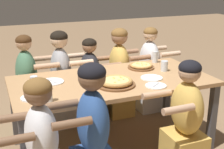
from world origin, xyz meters
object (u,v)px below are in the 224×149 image
object	(u,v)px
empty_plate_b	(52,82)
drinking_glass_e	(49,95)
pizza_board_second	(141,66)
diner_far_center	(90,84)
drinking_glass_d	(190,75)
drinking_glass_b	(155,57)
diner_near_midleft	(93,140)
empty_plate_c	(32,98)
empty_plate_a	(152,78)
diner_far_right	(149,73)
diner_far_midright	(119,76)
pizza_board_main	(116,82)
cocktail_glass_blue	(45,86)
drinking_glass_c	(164,66)
drinking_glass_a	(34,85)
diner_far_midleft	(62,83)
diner_near_midright	(185,126)
empty_plate_d	(156,86)
diner_far_left	(28,89)

from	to	relation	value
empty_plate_b	drinking_glass_e	distance (m)	0.49
pizza_board_second	diner_far_center	world-z (taller)	diner_far_center
drinking_glass_d	diner_far_center	bearing A→B (deg)	123.75
drinking_glass_b	diner_near_midleft	distance (m)	1.64
empty_plate_c	drinking_glass_e	bearing A→B (deg)	-44.17
empty_plate_a	diner_far_right	size ratio (longest dim) A/B	0.20
diner_far_right	diner_far_center	world-z (taller)	diner_far_right
pizza_board_second	diner_far_center	distance (m)	0.73
empty_plate_a	diner_far_midright	size ratio (longest dim) A/B	0.20
drinking_glass_b	drinking_glass_e	xyz separation A→B (m)	(-1.42, -0.72, -0.01)
pizza_board_main	drinking_glass_d	xyz separation A→B (m)	(0.74, -0.15, 0.02)
cocktail_glass_blue	drinking_glass_c	bearing A→B (deg)	4.28
pizza_board_main	diner_far_center	size ratio (longest dim) A/B	0.36
drinking_glass_a	diner_far_midleft	bearing A→B (deg)	61.45
drinking_glass_b	diner_near_midright	xyz separation A→B (m)	(-0.31, -1.11, -0.33)
empty_plate_a	empty_plate_b	bearing A→B (deg)	164.87
empty_plate_a	diner_far_center	xyz separation A→B (m)	(-0.39, 0.85, -0.30)
empty_plate_a	empty_plate_c	distance (m)	1.22
empty_plate_a	diner_far_midleft	distance (m)	1.16
diner_far_center	pizza_board_main	bearing A→B (deg)	-2.30
drinking_glass_d	diner_near_midleft	xyz separation A→B (m)	(-1.16, -0.39, -0.27)
cocktail_glass_blue	drinking_glass_d	bearing A→B (deg)	-11.36
cocktail_glass_blue	empty_plate_d	bearing A→B (deg)	-16.68
pizza_board_second	drinking_glass_a	xyz separation A→B (m)	(-1.23, -0.29, 0.04)
drinking_glass_b	diner_far_midright	distance (m)	0.55
drinking_glass_c	drinking_glass_d	xyz separation A→B (m)	(0.07, -0.38, 0.00)
diner_far_right	diner_near_midright	distance (m)	1.50
drinking_glass_b	empty_plate_c	bearing A→B (deg)	-158.81
pizza_board_main	diner_far_midleft	bearing A→B (deg)	109.72
drinking_glass_a	diner_far_right	distance (m)	1.82
pizza_board_second	empty_plate_b	world-z (taller)	pizza_board_second
diner_near_midright	diner_far_center	bearing A→B (deg)	15.71
cocktail_glass_blue	drinking_glass_d	xyz separation A→B (m)	(1.39, -0.28, 0.02)
drinking_glass_e	diner_near_midleft	distance (m)	0.54
empty_plate_c	pizza_board_main	bearing A→B (deg)	2.30
diner_far_right	empty_plate_d	bearing A→B (deg)	-26.11
empty_plate_a	diner_far_left	size ratio (longest dim) A/B	0.20
diner_far_right	drinking_glass_b	bearing A→B (deg)	-19.37
empty_plate_d	diner_far_left	size ratio (longest dim) A/B	0.18
drinking_glass_b	drinking_glass_d	world-z (taller)	drinking_glass_b
pizza_board_second	diner_far_left	distance (m)	1.33
diner_far_midright	diner_near_midright	xyz separation A→B (m)	(0.01, -1.44, -0.03)
empty_plate_c	drinking_glass_d	distance (m)	1.54
empty_plate_c	diner_far_left	world-z (taller)	diner_far_left
empty_plate_c	diner_far_left	size ratio (longest dim) A/B	0.17
pizza_board_second	empty_plate_b	size ratio (longest dim) A/B	1.27
diner_far_right	diner_near_midright	bearing A→B (deg)	-16.52
drinking_glass_b	drinking_glass_c	xyz separation A→B (m)	(-0.08, -0.34, -0.02)
cocktail_glass_blue	diner_far_left	size ratio (longest dim) A/B	0.09
pizza_board_main	diner_far_right	distance (m)	1.29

